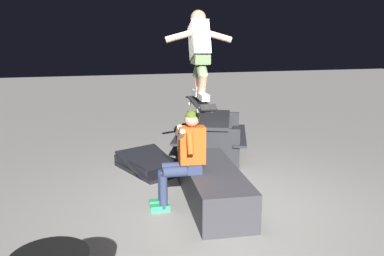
{
  "coord_description": "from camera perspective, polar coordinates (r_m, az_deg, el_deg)",
  "views": [
    {
      "loc": [
        -4.49,
        1.62,
        2.25
      ],
      "look_at": [
        0.25,
        0.32,
        1.1
      ],
      "focal_mm": 35.99,
      "sensor_mm": 36.0,
      "label": 1
    }
  ],
  "objects": [
    {
      "name": "person_sitting_on_ledge",
      "position": [
        5.12,
        -1.19,
        -3.91
      ],
      "size": [
        0.6,
        0.77,
        1.33
      ],
      "color": "#2D3856",
      "rests_on": "ground"
    },
    {
      "name": "picnic_table_back",
      "position": [
        7.49,
        2.83,
        -0.35
      ],
      "size": [
        2.07,
        1.87,
        0.75
      ],
      "color": "#28282D",
      "rests_on": "ground"
    },
    {
      "name": "ledge_box_main",
      "position": [
        5.4,
        3.07,
        -8.55
      ],
      "size": [
        2.04,
        0.87,
        0.5
      ],
      "primitive_type": "cube",
      "rotation": [
        0.0,
        0.0,
        -0.09
      ],
      "color": "#38383D",
      "rests_on": "ground"
    },
    {
      "name": "kicker_ramp",
      "position": [
        6.8,
        -5.93,
        -5.66
      ],
      "size": [
        1.44,
        1.24,
        0.37
      ],
      "color": "black",
      "rests_on": "ground"
    },
    {
      "name": "skater_airborne",
      "position": [
        5.07,
        1.13,
        11.46
      ],
      "size": [
        0.63,
        0.89,
        1.12
      ],
      "color": "white"
    },
    {
      "name": "skateboard",
      "position": [
        5.08,
        1.23,
        3.68
      ],
      "size": [
        1.03,
        0.27,
        0.13
      ],
      "color": "black"
    },
    {
      "name": "ground_plane",
      "position": [
        5.27,
        4.13,
        -12.09
      ],
      "size": [
        40.0,
        40.0,
        0.0
      ],
      "primitive_type": "plane",
      "color": "gray"
    }
  ]
}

